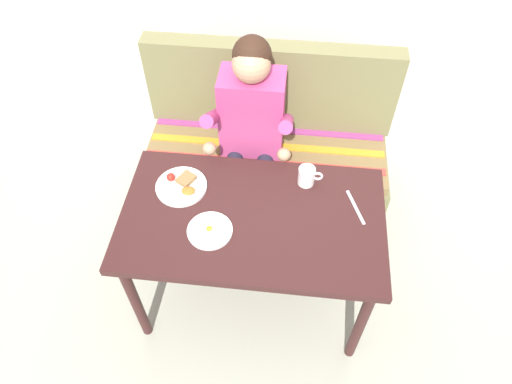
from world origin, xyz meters
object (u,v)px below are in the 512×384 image
object	(u,v)px
table	(252,227)
knife	(355,207)
couch	(267,156)
person	(251,125)
plate_eggs	(210,230)
plate_breakfast	(182,186)
coffee_mug	(307,176)

from	to	relation	value
table	knife	xyz separation A→B (m)	(0.46, 0.10, 0.08)
table	couch	xyz separation A→B (m)	(0.00, 0.76, -0.32)
person	plate_eggs	size ratio (longest dim) A/B	6.02
table	plate_breakfast	bearing A→B (deg)	159.37
coffee_mug	knife	bearing A→B (deg)	-28.73
person	coffee_mug	bearing A→B (deg)	-49.47
couch	plate_eggs	world-z (taller)	couch
plate_breakfast	couch	bearing A→B (deg)	60.84
plate_eggs	coffee_mug	size ratio (longest dim) A/B	1.71
couch	coffee_mug	distance (m)	0.74
plate_breakfast	knife	world-z (taller)	plate_breakfast
coffee_mug	plate_eggs	bearing A→B (deg)	-141.00
coffee_mug	plate_breakfast	bearing A→B (deg)	-170.86
plate_breakfast	coffee_mug	bearing A→B (deg)	9.14
knife	plate_breakfast	bearing A→B (deg)	156.66
person	plate_breakfast	bearing A→B (deg)	-121.11
person	plate_eggs	distance (m)	0.70
table	plate_eggs	xyz separation A→B (m)	(-0.18, -0.10, 0.09)
plate_breakfast	plate_eggs	size ratio (longest dim) A/B	1.21
plate_breakfast	plate_eggs	distance (m)	0.30
couch	plate_breakfast	distance (m)	0.83
plate_eggs	plate_breakfast	bearing A→B (deg)	126.60
person	knife	size ratio (longest dim) A/B	6.06
person	plate_eggs	world-z (taller)	person
plate_eggs	knife	size ratio (longest dim) A/B	1.01
couch	knife	world-z (taller)	couch
plate_eggs	knife	bearing A→B (deg)	17.76
plate_breakfast	knife	size ratio (longest dim) A/B	1.22
couch	knife	bearing A→B (deg)	-55.04
couch	person	world-z (taller)	person
table	plate_breakfast	size ratio (longest dim) A/B	4.93
knife	coffee_mug	bearing A→B (deg)	130.20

